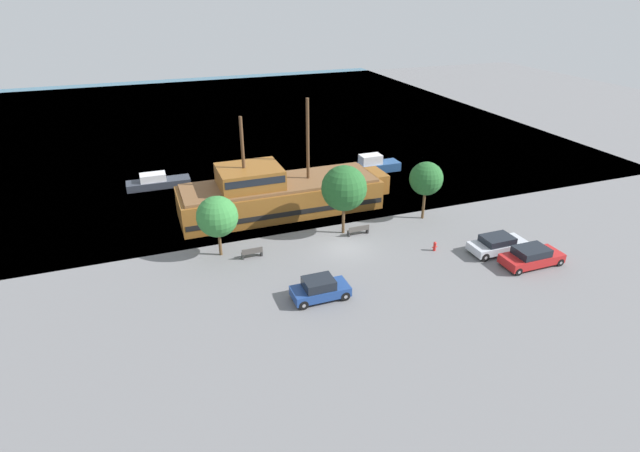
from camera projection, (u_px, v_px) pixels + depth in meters
ground_plane at (345, 247)px, 39.67m from camera, size 160.00×160.00×0.00m
water_surface at (233, 119)px, 76.71m from camera, size 80.00×80.00×0.00m
pirate_ship at (278, 194)px, 45.23m from camera, size 19.37×5.77×10.10m
moored_boat_dockside at (157, 182)px, 51.16m from camera, size 6.29×1.90×1.47m
moored_boat_outer at (373, 165)px, 55.23m from camera, size 5.86×1.91×1.96m
parked_car_curb_front at (532, 256)px, 36.88m from camera, size 4.64×2.00×1.45m
parked_car_curb_mid at (320, 289)px, 32.93m from camera, size 3.82×1.84×1.52m
parked_car_curb_rear at (498, 244)px, 38.66m from camera, size 4.55×1.98×1.38m
fire_hydrant at (435, 246)px, 39.00m from camera, size 0.42×0.25×0.76m
bench_promenade_east at (358, 230)px, 41.43m from camera, size 1.83×0.45×0.85m
bench_promenade_west at (252, 252)px, 38.01m from camera, size 1.60×0.45×0.85m
tree_row_east at (217, 217)px, 37.15m from camera, size 3.12×3.12×4.82m
tree_row_mideast at (344, 188)px, 40.21m from camera, size 3.72×3.72×5.89m
tree_row_midwest at (426, 179)px, 42.95m from camera, size 2.91×2.91×5.21m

